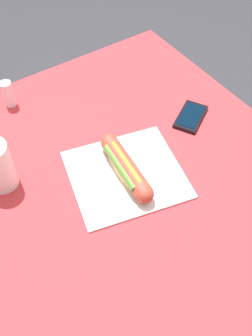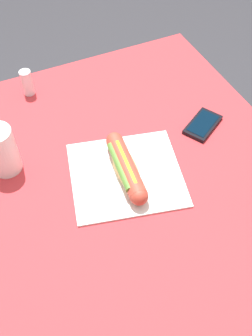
{
  "view_description": "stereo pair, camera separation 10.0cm",
  "coord_description": "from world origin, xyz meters",
  "views": [
    {
      "loc": [
        -0.54,
        0.37,
        1.58
      ],
      "look_at": [
        -0.02,
        0.02,
        0.8
      ],
      "focal_mm": 40.94,
      "sensor_mm": 36.0,
      "label": 1
    },
    {
      "loc": [
        -0.59,
        0.28,
        1.58
      ],
      "look_at": [
        -0.02,
        0.02,
        0.8
      ],
      "focal_mm": 40.94,
      "sensor_mm": 36.0,
      "label": 2
    }
  ],
  "objects": [
    {
      "name": "cell_phone",
      "position": [
        0.05,
        -0.27,
        0.78
      ],
      "size": [
        0.12,
        0.14,
        0.01
      ],
      "color": "black",
      "rests_on": "dining_table"
    },
    {
      "name": "dining_table",
      "position": [
        0.0,
        0.0,
        0.62
      ],
      "size": [
        1.02,
        0.91,
        0.77
      ],
      "color": "brown",
      "rests_on": "ground"
    },
    {
      "name": "hot_dog",
      "position": [
        -0.02,
        0.02,
        0.8
      ],
      "size": [
        0.24,
        0.08,
        0.05
      ],
      "color": "#DBB26B",
      "rests_on": "paper_wrapper"
    },
    {
      "name": "ground_plane",
      "position": [
        0.0,
        0.0,
        0.0
      ],
      "size": [
        6.0,
        6.0,
        0.0
      ],
      "primitive_type": "plane",
      "color": "#2D2D33",
      "rests_on": "ground"
    },
    {
      "name": "salt_shaker",
      "position": [
        0.41,
        0.16,
        0.81
      ],
      "size": [
        0.04,
        0.04,
        0.08
      ],
      "primitive_type": "cylinder",
      "color": "silver",
      "rests_on": "dining_table"
    },
    {
      "name": "paper_wrapper",
      "position": [
        -0.02,
        0.02,
        0.77
      ],
      "size": [
        0.33,
        0.35,
        0.01
      ],
      "primitive_type": "cube",
      "rotation": [
        0.0,
        0.0,
        -0.23
      ],
      "color": "silver",
      "rests_on": "dining_table"
    }
  ]
}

